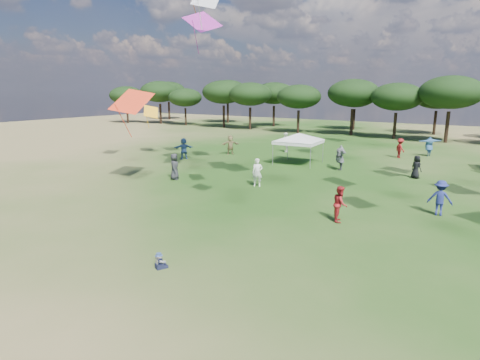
% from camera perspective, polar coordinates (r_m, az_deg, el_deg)
% --- Properties ---
extents(ground, '(140.00, 140.00, 0.00)m').
position_cam_1_polar(ground, '(13.01, -15.27, -15.27)').
color(ground, '#254A16').
rests_on(ground, ground).
extents(tree_line, '(108.78, 17.63, 7.77)m').
position_cam_1_polar(tree_line, '(55.19, 27.24, 10.78)').
color(tree_line, black).
rests_on(tree_line, ground).
extents(tent_left, '(6.78, 6.78, 2.83)m').
position_cam_1_polar(tent_left, '(33.27, 8.37, 6.41)').
color(tent_left, gray).
rests_on(tent_left, ground).
extents(toddler, '(0.43, 0.47, 0.57)m').
position_cam_1_polar(toddler, '(14.28, -11.34, -11.31)').
color(toddler, black).
rests_on(toddler, ground).
extents(festival_crowd, '(29.52, 24.06, 1.91)m').
position_cam_1_polar(festival_crowd, '(31.78, 14.05, 3.13)').
color(festival_crowd, silver).
rests_on(festival_crowd, ground).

